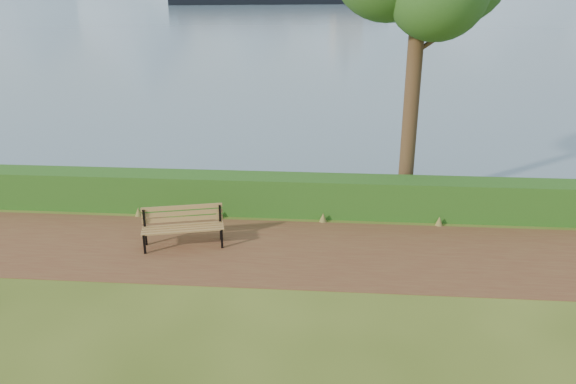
{
  "coord_description": "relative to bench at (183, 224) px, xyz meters",
  "views": [
    {
      "loc": [
        1.76,
        -11.09,
        5.68
      ],
      "look_at": [
        0.77,
        1.2,
        1.1
      ],
      "focal_mm": 35.0,
      "sensor_mm": 36.0,
      "label": 1
    }
  ],
  "objects": [
    {
      "name": "ground",
      "position": [
        1.58,
        -0.45,
        -0.53
      ],
      "size": [
        140.0,
        140.0,
        0.0
      ],
      "primitive_type": "plane",
      "color": "#3A4F16",
      "rests_on": "ground"
    },
    {
      "name": "path",
      "position": [
        1.58,
        -0.15,
        -0.53
      ],
      "size": [
        40.0,
        3.4,
        0.01
      ],
      "primitive_type": "cube",
      "color": "brown",
      "rests_on": "ground"
    },
    {
      "name": "hedge",
      "position": [
        1.58,
        2.15,
        -0.03
      ],
      "size": [
        32.0,
        0.85,
        1.0
      ],
      "primitive_type": "cube",
      "color": "#174513",
      "rests_on": "ground"
    },
    {
      "name": "bench",
      "position": [
        0.0,
        0.0,
        0.0
      ],
      "size": [
        1.91,
        0.97,
        0.92
      ],
      "rotation": [
        0.0,
        0.0,
        0.25
      ],
      "color": "black",
      "rests_on": "ground"
    }
  ]
}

